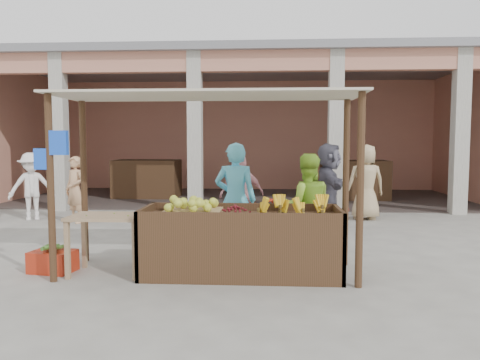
# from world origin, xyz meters

# --- Properties ---
(ground) EXTENTS (60.00, 60.00, 0.00)m
(ground) POSITION_xyz_m (0.00, 0.00, 0.00)
(ground) COLOR slate
(ground) RESTS_ON ground
(market_building) EXTENTS (14.40, 6.40, 4.20)m
(market_building) POSITION_xyz_m (0.05, 8.93, 2.70)
(market_building) COLOR tan
(market_building) RESTS_ON ground
(fruit_stall) EXTENTS (2.60, 0.95, 0.80)m
(fruit_stall) POSITION_xyz_m (0.50, 0.00, 0.40)
(fruit_stall) COLOR #462C1C
(fruit_stall) RESTS_ON ground
(stall_awning) EXTENTS (4.09, 1.35, 2.39)m
(stall_awning) POSITION_xyz_m (-0.01, 0.06, 1.98)
(stall_awning) COLOR #462C1C
(stall_awning) RESTS_ON ground
(banana_heap) EXTENTS (0.97, 0.53, 0.18)m
(banana_heap) POSITION_xyz_m (1.13, 0.06, 0.89)
(banana_heap) COLOR yellow
(banana_heap) RESTS_ON fruit_stall
(melon_tray) EXTENTS (0.75, 0.65, 0.20)m
(melon_tray) POSITION_xyz_m (-0.15, 0.03, 0.89)
(melon_tray) COLOR #A38154
(melon_tray) RESTS_ON fruit_stall
(berry_heap) EXTENTS (0.48, 0.39, 0.15)m
(berry_heap) POSITION_xyz_m (0.41, 0.01, 0.88)
(berry_heap) COLOR maroon
(berry_heap) RESTS_ON fruit_stall
(side_table) EXTENTS (0.98, 0.66, 0.79)m
(side_table) POSITION_xyz_m (-1.27, -0.06, 0.66)
(side_table) COLOR tan
(side_table) RESTS_ON ground
(papaya_pile) EXTENTS (0.70, 0.40, 0.20)m
(papaya_pile) POSITION_xyz_m (-1.27, -0.06, 0.89)
(papaya_pile) COLOR #40852B
(papaya_pile) RESTS_ON side_table
(red_crate) EXTENTS (0.62, 0.49, 0.29)m
(red_crate) POSITION_xyz_m (-2.06, -0.02, 0.14)
(red_crate) COLOR #AC2812
(red_crate) RESTS_ON ground
(plantain_bundle) EXTENTS (0.42, 0.30, 0.08)m
(plantain_bundle) POSITION_xyz_m (-2.06, -0.02, 0.33)
(plantain_bundle) COLOR #508B32
(plantain_bundle) RESTS_ON red_crate
(produce_sacks) EXTENTS (0.87, 0.82, 0.66)m
(produce_sacks) POSITION_xyz_m (2.79, 5.35, 0.33)
(produce_sacks) COLOR maroon
(produce_sacks) RESTS_ON ground
(vendor_blue) EXTENTS (0.73, 0.56, 1.87)m
(vendor_blue) POSITION_xyz_m (0.35, 1.04, 0.93)
(vendor_blue) COLOR #56C9EA
(vendor_blue) RESTS_ON ground
(vendor_green) EXTENTS (0.82, 0.50, 1.68)m
(vendor_green) POSITION_xyz_m (1.42, 0.85, 0.84)
(vendor_green) COLOR #96CD34
(vendor_green) RESTS_ON ground
(motorcycle) EXTENTS (0.89, 2.04, 1.03)m
(motorcycle) POSITION_xyz_m (1.18, 2.48, 0.52)
(motorcycle) COLOR maroon
(motorcycle) RESTS_ON ground
(shopper_a) EXTENTS (1.18, 0.96, 1.65)m
(shopper_a) POSITION_xyz_m (-4.50, 4.14, 0.82)
(shopper_a) COLOR white
(shopper_a) RESTS_ON ground
(shopper_b) EXTENTS (1.07, 0.83, 1.61)m
(shopper_b) POSITION_xyz_m (0.34, 2.85, 0.81)
(shopper_b) COLOR tan
(shopper_b) RESTS_ON ground
(shopper_c) EXTENTS (0.96, 0.67, 1.90)m
(shopper_c) POSITION_xyz_m (3.06, 4.64, 0.95)
(shopper_c) COLOR tan
(shopper_c) RESTS_ON ground
(shopper_d) EXTENTS (0.75, 1.72, 1.83)m
(shopper_d) POSITION_xyz_m (2.08, 3.47, 0.92)
(shopper_d) COLOR #4B4957
(shopper_d) RESTS_ON ground
(shopper_e) EXTENTS (0.70, 0.65, 1.51)m
(shopper_e) POSITION_xyz_m (-3.35, 3.80, 0.76)
(shopper_e) COLOR tan
(shopper_e) RESTS_ON ground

